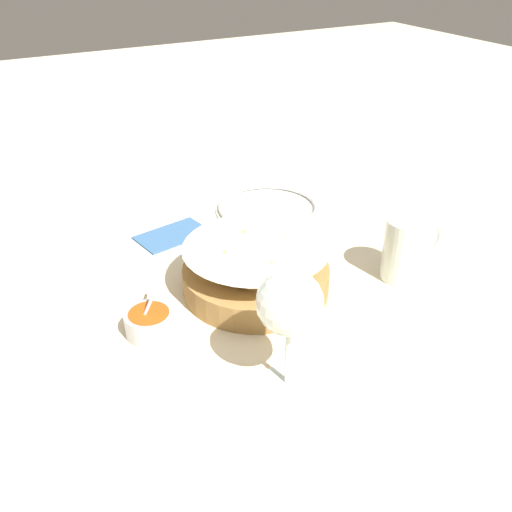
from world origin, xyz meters
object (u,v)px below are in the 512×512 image
(food_basket, at_px, (256,271))
(wine_glass, at_px, (289,306))
(sauce_cup, at_px, (151,323))
(side_plate, at_px, (268,208))
(beer_mug, at_px, (407,251))

(food_basket, relative_size, wine_glass, 1.40)
(sauce_cup, xyz_separation_m, wine_glass, (0.12, -0.18, 0.10))
(food_basket, xyz_separation_m, wine_glass, (-0.07, -0.20, 0.08))
(side_plate, bearing_deg, beer_mug, -76.93)
(wine_glass, relative_size, side_plate, 0.78)
(side_plate, bearing_deg, sauce_cup, -142.59)
(food_basket, xyz_separation_m, side_plate, (0.16, 0.24, -0.03))
(sauce_cup, bearing_deg, side_plate, 37.41)
(wine_glass, height_order, beer_mug, wine_glass)
(wine_glass, bearing_deg, side_plate, 62.90)
(food_basket, relative_size, sauce_cup, 1.86)
(food_basket, bearing_deg, wine_glass, -108.46)
(wine_glass, bearing_deg, beer_mug, 21.83)
(beer_mug, bearing_deg, food_basket, 160.12)
(sauce_cup, xyz_separation_m, beer_mug, (0.42, -0.06, 0.03))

